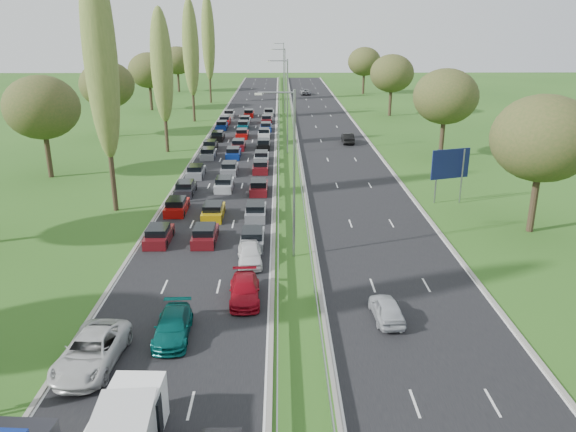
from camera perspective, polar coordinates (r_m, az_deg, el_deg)
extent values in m
plane|color=#29551A|center=(76.64, -0.07, 6.74)|extent=(260.00, 260.00, 0.00)
cube|color=black|center=(79.29, -5.02, 7.08)|extent=(10.50, 215.00, 0.04)
cube|color=black|center=(79.45, 4.81, 7.11)|extent=(10.50, 215.00, 0.04)
cube|color=gray|center=(78.97, -0.94, 7.51)|extent=(0.06, 215.00, 0.32)
cube|color=gray|center=(79.00, 0.74, 7.52)|extent=(0.06, 215.00, 0.32)
cylinder|color=gray|center=(39.25, 0.63, 4.00)|extent=(0.18, 0.18, 12.00)
cylinder|color=gray|center=(73.63, -0.06, 10.99)|extent=(0.18, 0.18, 12.00)
cylinder|color=gray|center=(108.40, -0.31, 13.51)|extent=(0.18, 0.18, 12.00)
cylinder|color=gray|center=(143.29, -0.44, 14.81)|extent=(0.18, 0.18, 12.00)
cylinder|color=#2D2116|center=(52.60, -17.46, 4.67)|extent=(0.44, 0.44, 7.92)
ellipsoid|color=#5B7030|center=(51.24, -18.54, 15.21)|extent=(2.80, 2.80, 17.60)
cylinder|color=#2D2116|center=(76.52, -12.28, 8.77)|extent=(0.44, 0.44, 6.48)
ellipsoid|color=#5B7030|center=(75.60, -12.70, 14.69)|extent=(2.80, 2.80, 14.40)
cylinder|color=#2D2116|center=(100.84, -9.58, 11.49)|extent=(0.44, 0.44, 7.20)
ellipsoid|color=#5B7030|center=(100.13, -9.86, 16.48)|extent=(2.80, 2.80, 16.00)
cylinder|color=#2D2116|center=(125.42, -7.90, 13.13)|extent=(0.44, 0.44, 7.92)
ellipsoid|color=#5B7030|center=(124.86, -8.11, 17.55)|extent=(2.80, 2.80, 17.60)
cylinder|color=#2D2116|center=(67.45, -23.16, 5.66)|extent=(0.56, 0.56, 4.84)
ellipsoid|color=#38471E|center=(66.59, -23.74, 10.07)|extent=(8.00, 8.00, 6.80)
cylinder|color=#2D2116|center=(89.73, -17.57, 9.23)|extent=(0.56, 0.56, 4.84)
ellipsoid|color=#38471E|center=(89.08, -17.91, 12.58)|extent=(8.00, 8.00, 6.80)
cylinder|color=#2D2116|center=(116.58, -13.75, 11.60)|extent=(0.56, 0.56, 4.84)
ellipsoid|color=#38471E|center=(116.08, -13.95, 14.18)|extent=(8.00, 8.00, 6.80)
cylinder|color=#2D2116|center=(147.79, -11.06, 13.21)|extent=(0.56, 0.56, 4.84)
ellipsoid|color=#38471E|center=(147.40, -11.19, 15.25)|extent=(8.00, 8.00, 6.80)
cylinder|color=#2D2116|center=(49.48, 23.67, 1.22)|extent=(0.56, 0.56, 4.84)
ellipsoid|color=#38471E|center=(48.29, 24.49, 7.20)|extent=(8.00, 8.00, 6.80)
cylinder|color=#2D2116|center=(74.13, 15.36, 7.57)|extent=(0.56, 0.56, 4.84)
ellipsoid|color=#38471E|center=(73.34, 15.72, 11.61)|extent=(8.00, 8.00, 6.80)
cylinder|color=#2D2116|center=(107.78, 10.34, 11.27)|extent=(0.56, 0.56, 4.84)
ellipsoid|color=#38471E|center=(107.24, 10.51, 14.07)|extent=(8.00, 8.00, 6.80)
cylinder|color=#2D2116|center=(142.08, 7.67, 13.17)|extent=(0.56, 0.56, 4.84)
ellipsoid|color=#38471E|center=(141.67, 7.77, 15.29)|extent=(8.00, 8.00, 6.80)
cube|color=#590F14|center=(44.76, -12.97, -2.08)|extent=(1.75, 4.00, 0.80)
cube|color=#A50C0A|center=(51.51, -11.22, 0.82)|extent=(1.75, 4.00, 0.80)
cube|color=black|center=(57.01, -10.36, 2.63)|extent=(1.75, 4.00, 0.80)
cube|color=slate|center=(63.50, -9.33, 4.35)|extent=(1.75, 4.00, 0.80)
cube|color=slate|center=(72.36, -8.07, 6.19)|extent=(1.75, 4.00, 0.80)
cube|color=black|center=(77.18, -7.89, 6.99)|extent=(1.75, 4.00, 0.80)
cube|color=black|center=(83.77, -7.13, 7.95)|extent=(1.75, 4.00, 0.80)
cube|color=navy|center=(92.90, -6.72, 9.03)|extent=(1.75, 4.00, 0.80)
cube|color=#A50C0A|center=(97.84, -6.43, 9.54)|extent=(1.75, 4.00, 0.80)
cube|color=silver|center=(104.88, -5.99, 10.17)|extent=(1.75, 4.00, 0.80)
cube|color=#590F14|center=(44.14, -8.41, -2.09)|extent=(1.75, 4.00, 0.80)
cube|color=#BF990C|center=(49.60, -7.59, 0.32)|extent=(1.75, 4.00, 0.80)
cube|color=#B2B7BC|center=(58.04, -6.49, 3.11)|extent=(1.75, 4.00, 0.80)
cube|color=slate|center=(64.40, -5.96, 4.70)|extent=(1.75, 4.00, 0.80)
cube|color=navy|center=(72.23, -5.56, 6.26)|extent=(1.75, 4.00, 0.80)
cube|color=#590F14|center=(77.34, -5.04, 7.12)|extent=(1.75, 4.00, 0.80)
cube|color=#A50C0A|center=(85.31, -4.68, 8.23)|extent=(1.75, 4.00, 0.80)
cube|color=#053F4C|center=(92.64, -4.56, 9.07)|extent=(1.75, 4.00, 0.80)
cube|color=slate|center=(97.58, -4.37, 9.57)|extent=(1.75, 4.00, 0.80)
cube|color=#A50C0A|center=(105.38, -3.98, 10.27)|extent=(1.75, 4.00, 0.80)
cube|color=slate|center=(43.07, -3.62, -2.45)|extent=(1.75, 4.00, 0.80)
cube|color=slate|center=(49.27, -3.29, 0.33)|extent=(1.75, 4.00, 0.80)
cube|color=#590F14|center=(56.62, -2.98, 2.80)|extent=(1.75, 4.00, 0.80)
cube|color=#590F14|center=(64.93, -2.79, 4.90)|extent=(1.75, 4.00, 0.80)
cube|color=#B2B7BC|center=(69.72, -2.71, 5.87)|extent=(1.75, 4.00, 0.80)
cube|color=black|center=(77.40, -2.50, 7.18)|extent=(1.75, 4.00, 0.80)
cube|color=silver|center=(85.39, -2.44, 8.28)|extent=(1.75, 4.00, 0.80)
cube|color=navy|center=(90.96, -2.25, 8.94)|extent=(1.75, 4.00, 0.80)
cube|color=#590F14|center=(98.38, -2.18, 9.69)|extent=(1.75, 4.00, 0.80)
cube|color=silver|center=(106.19, -1.97, 10.37)|extent=(1.75, 4.00, 0.80)
imported|color=silver|center=(30.04, -19.37, -12.85)|extent=(2.93, 5.80, 1.57)
imported|color=#054F4B|center=(31.39, -11.61, -10.91)|extent=(2.01, 4.60, 1.31)
imported|color=maroon|center=(34.72, -4.43, -7.52)|extent=(2.07, 4.59, 1.30)
imported|color=white|center=(39.80, -3.91, -3.85)|extent=(1.98, 4.29, 1.43)
imported|color=#AFB3B9|center=(32.98, 9.99, -9.28)|extent=(1.73, 3.90, 1.31)
imported|color=black|center=(81.29, 6.09, 7.87)|extent=(1.54, 4.38, 1.44)
imported|color=slate|center=(139.42, 1.75, 12.51)|extent=(2.62, 5.17, 1.40)
cube|color=black|center=(25.81, -14.86, -17.50)|extent=(2.07, 0.85, 1.70)
cylinder|color=black|center=(25.93, -17.12, -19.33)|extent=(0.27, 0.72, 0.72)
cube|color=black|center=(24.77, -15.35, -19.20)|extent=(2.14, 0.88, 1.75)
cylinder|color=gray|center=(54.53, 14.85, 3.92)|extent=(0.16, 0.16, 5.20)
cylinder|color=gray|center=(55.22, 17.26, 3.88)|extent=(0.16, 0.16, 5.20)
cube|color=navy|center=(54.58, 16.18, 5.11)|extent=(3.83, 1.34, 2.80)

